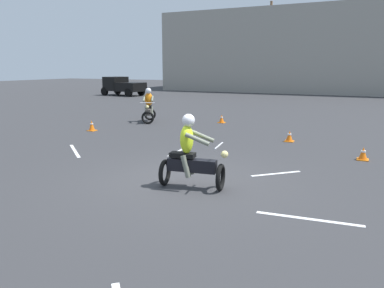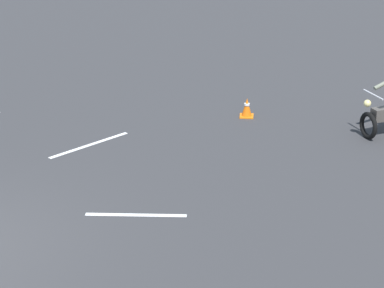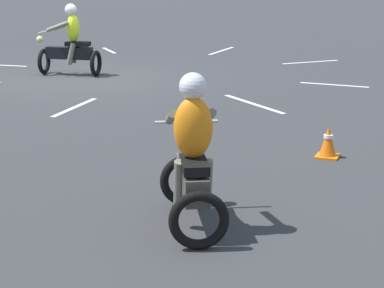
{
  "view_description": "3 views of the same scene",
  "coord_description": "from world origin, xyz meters",
  "views": [
    {
      "loc": [
        3.88,
        -7.61,
        2.65
      ],
      "look_at": [
        0.43,
        -0.4,
        1.0
      ],
      "focal_mm": 35.0,
      "sensor_mm": 36.0,
      "label": 1
    },
    {
      "loc": [
        9.8,
        4.98,
        6.14
      ],
      "look_at": [
        -2.72,
        3.73,
        0.9
      ],
      "focal_mm": 70.0,
      "sensor_mm": 36.0,
      "label": 2
    },
    {
      "loc": [
        -8.58,
        14.83,
        2.84
      ],
      "look_at": [
        -5.87,
        7.85,
        0.9
      ],
      "focal_mm": 70.0,
      "sensor_mm": 36.0,
      "label": 3
    }
  ],
  "objects": [
    {
      "name": "traffic_cone_near_left",
      "position": [
        -6.67,
        4.62,
        0.22
      ],
      "size": [
        0.32,
        0.32,
        0.45
      ],
      "color": "orange",
      "rests_on": "ground"
    },
    {
      "name": "lane_stripe_n",
      "position": [
        -1.57,
        2.86,
        0.0
      ],
      "size": [
        0.22,
        1.77,
        0.01
      ],
      "primitive_type": "cube",
      "rotation": [
        0.0,
        0.0,
        3.21
      ],
      "color": "silver",
      "rests_on": "ground"
    },
    {
      "name": "lane_stripe_nw",
      "position": [
        -4.59,
        1.34,
        0.0
      ],
      "size": [
        1.61,
        1.39,
        0.01
      ],
      "primitive_type": "cube",
      "rotation": [
        0.0,
        0.0,
        4.01
      ],
      "color": "silver",
      "rests_on": "ground"
    }
  ]
}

